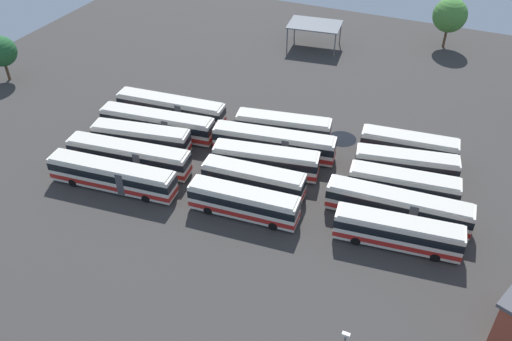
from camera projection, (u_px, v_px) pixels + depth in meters
name	position (u px, v px, depth m)	size (l,w,h in m)	color
ground_plane	(265.00, 172.00, 64.62)	(112.22, 112.22, 0.00)	#383533
bus_row0_slot0	(409.00, 146.00, 65.89)	(11.87, 3.75, 3.37)	silver
bus_row0_slot1	(406.00, 165.00, 62.82)	(12.10, 4.71, 3.37)	silver
bus_row0_slot2	(403.00, 185.00, 59.75)	(12.30, 3.93, 3.37)	silver
bus_row0_slot3	(398.00, 206.00, 56.89)	(15.43, 3.49, 3.37)	silver
bus_row0_slot4	(398.00, 232.00, 53.75)	(12.93, 3.96, 3.37)	silver
bus_row1_slot0	(283.00, 127.00, 69.40)	(12.52, 4.66, 3.37)	silver
bus_row1_slot1	(274.00, 143.00, 66.46)	(15.50, 4.82, 3.37)	silver
bus_row1_slot2	(266.00, 160.00, 63.52)	(12.84, 4.75, 3.37)	silver
bus_row1_slot3	(253.00, 180.00, 60.54)	(11.93, 3.44, 3.37)	silver
bus_row1_slot4	(244.00, 202.00, 57.40)	(12.24, 3.44, 3.37)	silver
bus_row2_slot0	(171.00, 108.00, 73.18)	(15.46, 3.87, 3.37)	silver
bus_row2_slot1	(158.00, 124.00, 70.07)	(15.49, 4.33, 3.37)	silver
bus_row2_slot2	(141.00, 138.00, 67.35)	(12.69, 4.73, 3.37)	silver
bus_row2_slot3	(129.00, 156.00, 64.24)	(15.49, 4.41, 3.37)	silver
bus_row2_slot4	(112.00, 176.00, 61.16)	(15.48, 4.09, 3.37)	silver
maintenance_shelter	(315.00, 25.00, 91.28)	(9.50, 7.14, 4.13)	slate
tree_west_edge	(1.00, 51.00, 80.93)	(4.60, 4.60, 7.06)	brown
tree_northwest	(450.00, 15.00, 90.19)	(5.74, 5.74, 8.55)	brown
puddle_centre_drain	(342.00, 139.00, 70.41)	(3.82, 3.82, 0.01)	black
puddle_between_rows	(234.00, 123.00, 73.51)	(1.50, 1.50, 0.01)	black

